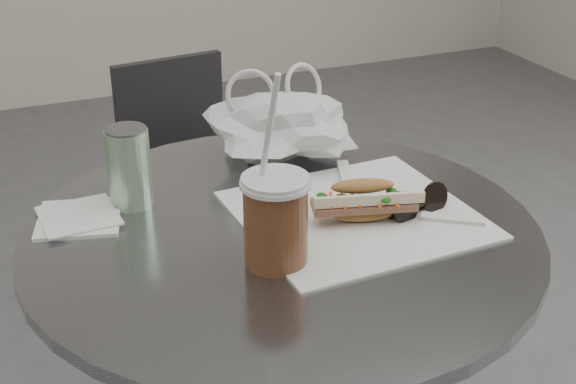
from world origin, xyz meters
name	(u,v)px	position (x,y,z in m)	size (l,w,h in m)	color
cafe_table	(283,376)	(0.00, 0.20, 0.47)	(0.76, 0.76, 0.74)	slate
chair_far	(196,215)	(0.11, 1.06, 0.32)	(0.37, 0.39, 0.71)	#2C2B2E
sandwich_paper	(356,214)	(0.12, 0.19, 0.74)	(0.34, 0.32, 0.00)	white
banh_mi	(363,201)	(0.12, 0.17, 0.77)	(0.20, 0.12, 0.06)	#AB8540
iced_coffee	(276,219)	(-0.04, 0.11, 0.81)	(0.09, 0.09, 0.27)	brown
sunglasses	(419,204)	(0.20, 0.16, 0.76)	(0.11, 0.04, 0.05)	black
plastic_bag	(282,129)	(0.09, 0.42, 0.80)	(0.24, 0.18, 0.12)	white
napkin_stack	(79,218)	(-0.27, 0.34, 0.74)	(0.15, 0.15, 0.01)	white
drink_can	(129,167)	(-0.19, 0.36, 0.80)	(0.07, 0.07, 0.13)	#5EA160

